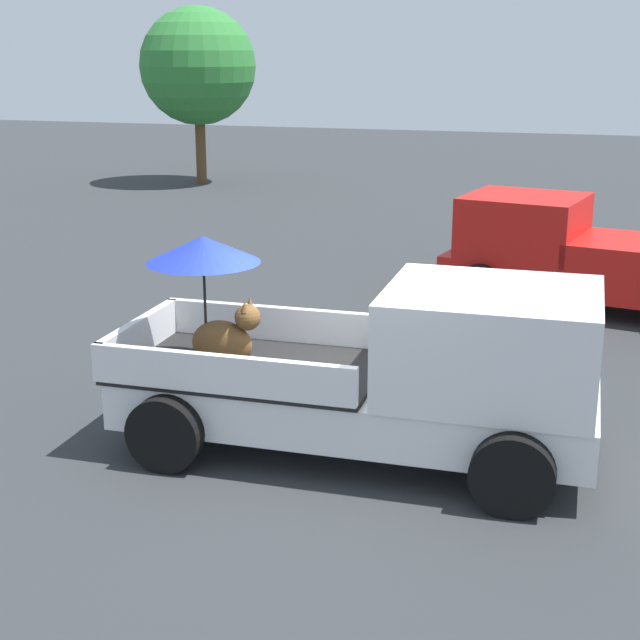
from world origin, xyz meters
TOP-DOWN VIEW (x-y plane):
  - ground_plane at (0.00, 0.00)m, footprint 80.00×80.00m
  - pickup_truck_main at (0.41, -0.00)m, footprint 5.07×2.29m
  - pickup_truck_red at (2.10, 6.78)m, footprint 5.06×2.91m
  - tree_by_lot at (-9.91, 18.58)m, footprint 3.60×3.60m

SIDE VIEW (x-z plane):
  - ground_plane at x=0.00m, z-range 0.00..0.00m
  - pickup_truck_red at x=2.10m, z-range -0.03..1.77m
  - pickup_truck_main at x=0.41m, z-range -0.18..2.12m
  - tree_by_lot at x=-9.91m, z-range 0.90..6.33m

